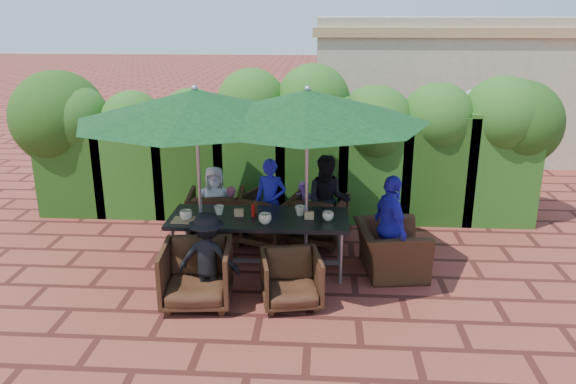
# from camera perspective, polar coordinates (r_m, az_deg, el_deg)

# --- Properties ---
(ground) EXTENTS (80.00, 80.00, 0.00)m
(ground) POSITION_cam_1_polar(r_m,az_deg,el_deg) (7.54, -1.87, -8.19)
(ground) COLOR maroon
(ground) RESTS_ON ground
(dining_table) EXTENTS (2.34, 0.90, 0.75)m
(dining_table) POSITION_cam_1_polar(r_m,az_deg,el_deg) (7.38, -2.96, -3.07)
(dining_table) COLOR black
(dining_table) RESTS_ON ground
(umbrella_left) EXTENTS (3.00, 3.00, 2.46)m
(umbrella_left) POSITION_cam_1_polar(r_m,az_deg,el_deg) (7.05, -9.40, 8.70)
(umbrella_left) COLOR gray
(umbrella_left) RESTS_ON ground
(umbrella_right) EXTENTS (3.01, 3.01, 2.46)m
(umbrella_right) POSITION_cam_1_polar(r_m,az_deg,el_deg) (6.91, 1.98, 8.74)
(umbrella_right) COLOR gray
(umbrella_right) RESTS_ON ground
(chair_far_left) EXTENTS (0.89, 0.84, 0.84)m
(chair_far_left) POSITION_cam_1_polar(r_m,az_deg,el_deg) (8.52, -7.27, -2.11)
(chair_far_left) COLOR black
(chair_far_left) RESTS_ON ground
(chair_far_mid) EXTENTS (1.04, 1.01, 0.82)m
(chair_far_mid) POSITION_cam_1_polar(r_m,az_deg,el_deg) (8.32, -2.20, -2.55)
(chair_far_mid) COLOR black
(chair_far_mid) RESTS_ON ground
(chair_far_right) EXTENTS (0.94, 0.91, 0.80)m
(chair_far_right) POSITION_cam_1_polar(r_m,az_deg,el_deg) (8.36, 3.03, -2.52)
(chair_far_right) COLOR black
(chair_far_right) RESTS_ON ground
(chair_near_left) EXTENTS (0.86, 0.81, 0.82)m
(chair_near_left) POSITION_cam_1_polar(r_m,az_deg,el_deg) (6.71, -9.27, -8.00)
(chair_near_left) COLOR black
(chair_near_left) RESTS_ON ground
(chair_near_right) EXTENTS (0.79, 0.75, 0.70)m
(chair_near_right) POSITION_cam_1_polar(r_m,az_deg,el_deg) (6.64, 0.34, -8.63)
(chair_near_right) COLOR black
(chair_near_right) RESTS_ON ground
(chair_end_right) EXTENTS (0.76, 1.06, 0.85)m
(chair_end_right) POSITION_cam_1_polar(r_m,az_deg,el_deg) (7.52, 10.42, -4.99)
(chair_end_right) COLOR black
(chair_end_right) RESTS_ON ground
(adult_far_left) EXTENTS (0.63, 0.45, 1.15)m
(adult_far_left) POSITION_cam_1_polar(r_m,az_deg,el_deg) (8.41, -7.43, -1.26)
(adult_far_left) COLOR silver
(adult_far_left) RESTS_ON ground
(adult_far_mid) EXTENTS (0.52, 0.44, 1.29)m
(adult_far_mid) POSITION_cam_1_polar(r_m,az_deg,el_deg) (8.21, -1.79, -1.08)
(adult_far_mid) COLOR #2521B5
(adult_far_mid) RESTS_ON ground
(adult_far_right) EXTENTS (0.66, 0.40, 1.37)m
(adult_far_right) POSITION_cam_1_polar(r_m,az_deg,el_deg) (8.14, 4.08, -0.99)
(adult_far_right) COLOR black
(adult_far_right) RESTS_ON ground
(adult_near_left) EXTENTS (0.74, 0.39, 1.12)m
(adult_near_left) POSITION_cam_1_polar(r_m,az_deg,el_deg) (6.67, -8.12, -6.66)
(adult_near_left) COLOR black
(adult_near_left) RESTS_ON ground
(adult_end_right) EXTENTS (0.64, 0.89, 1.36)m
(adult_end_right) POSITION_cam_1_polar(r_m,az_deg,el_deg) (7.31, 10.35, -3.51)
(adult_end_right) COLOR #2521B5
(adult_end_right) RESTS_ON ground
(child_left) EXTENTS (0.31, 0.26, 0.85)m
(child_left) POSITION_cam_1_polar(r_m,az_deg,el_deg) (8.42, -5.68, -2.27)
(child_left) COLOR #D0496C
(child_left) RESTS_ON ground
(child_right) EXTENTS (0.32, 0.26, 0.90)m
(child_right) POSITION_cam_1_polar(r_m,az_deg,el_deg) (8.46, 1.61, -1.91)
(child_right) COLOR #9F54B7
(child_right) RESTS_ON ground
(pedestrian_a) EXTENTS (1.82, 0.87, 1.87)m
(pedestrian_a) POSITION_cam_1_polar(r_m,az_deg,el_deg) (11.15, 8.06, 5.36)
(pedestrian_a) COLOR green
(pedestrian_a) RESTS_ON ground
(pedestrian_b) EXTENTS (1.05, 0.95, 1.87)m
(pedestrian_b) POSITION_cam_1_polar(r_m,az_deg,el_deg) (11.46, 14.06, 5.34)
(pedestrian_b) COLOR #D0496C
(pedestrian_b) RESTS_ON ground
(pedestrian_c) EXTENTS (1.30, 1.14, 1.88)m
(pedestrian_c) POSITION_cam_1_polar(r_m,az_deg,el_deg) (11.68, 18.08, 5.24)
(pedestrian_c) COLOR #9C9BA4
(pedestrian_c) RESTS_ON ground
(cup_a) EXTENTS (0.16, 0.16, 0.13)m
(cup_a) POSITION_cam_1_polar(r_m,az_deg,el_deg) (7.34, -10.32, -2.32)
(cup_a) COLOR beige
(cup_a) RESTS_ON dining_table
(cup_b) EXTENTS (0.13, 0.13, 0.12)m
(cup_b) POSITION_cam_1_polar(r_m,az_deg,el_deg) (7.46, -7.01, -1.83)
(cup_b) COLOR beige
(cup_b) RESTS_ON dining_table
(cup_c) EXTENTS (0.16, 0.16, 0.13)m
(cup_c) POSITION_cam_1_polar(r_m,az_deg,el_deg) (7.10, -2.35, -2.72)
(cup_c) COLOR beige
(cup_c) RESTS_ON dining_table
(cup_d) EXTENTS (0.14, 0.14, 0.13)m
(cup_d) POSITION_cam_1_polar(r_m,az_deg,el_deg) (7.38, 1.23, -1.90)
(cup_d) COLOR beige
(cup_d) RESTS_ON dining_table
(cup_e) EXTENTS (0.15, 0.15, 0.12)m
(cup_e) POSITION_cam_1_polar(r_m,az_deg,el_deg) (7.22, 4.09, -2.46)
(cup_e) COLOR beige
(cup_e) RESTS_ON dining_table
(ketchup_bottle) EXTENTS (0.04, 0.04, 0.17)m
(ketchup_bottle) POSITION_cam_1_polar(r_m,az_deg,el_deg) (7.34, -3.58, -1.88)
(ketchup_bottle) COLOR #B20C0A
(ketchup_bottle) RESTS_ON dining_table
(sauce_bottle) EXTENTS (0.04, 0.04, 0.17)m
(sauce_bottle) POSITION_cam_1_polar(r_m,az_deg,el_deg) (7.44, -3.33, -1.59)
(sauce_bottle) COLOR #4C230C
(sauce_bottle) RESTS_ON dining_table
(serving_tray) EXTENTS (0.35, 0.25, 0.02)m
(serving_tray) POSITION_cam_1_polar(r_m,az_deg,el_deg) (7.32, -10.29, -2.83)
(serving_tray) COLOR #A57950
(serving_tray) RESTS_ON dining_table
(number_block_left) EXTENTS (0.12, 0.06, 0.10)m
(number_block_left) POSITION_cam_1_polar(r_m,az_deg,el_deg) (7.38, -5.01, -2.09)
(number_block_left) COLOR tan
(number_block_left) RESTS_ON dining_table
(number_block_right) EXTENTS (0.12, 0.06, 0.10)m
(number_block_right) POSITION_cam_1_polar(r_m,az_deg,el_deg) (7.26, 2.17, -2.38)
(number_block_right) COLOR tan
(number_block_right) RESTS_ON dining_table
(hedge_wall) EXTENTS (9.10, 1.60, 2.54)m
(hedge_wall) POSITION_cam_1_polar(r_m,az_deg,el_deg) (9.30, -0.64, 5.54)
(hedge_wall) COLOR #153B10
(hedge_wall) RESTS_ON ground
(building) EXTENTS (6.20, 3.08, 3.20)m
(building) POSITION_cam_1_polar(r_m,az_deg,el_deg) (14.12, 15.47, 10.27)
(building) COLOR #C2B790
(building) RESTS_ON ground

